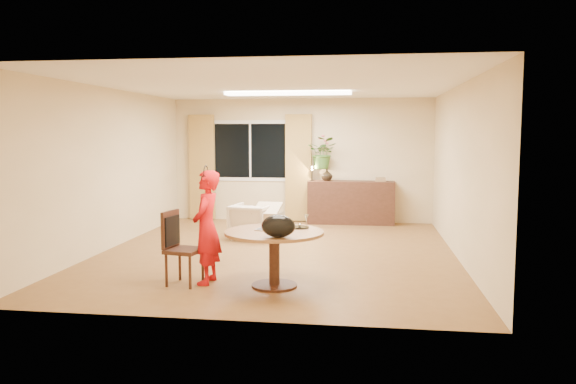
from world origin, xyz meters
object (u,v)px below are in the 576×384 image
object	(u,v)px
dining_chair	(184,248)
child	(207,227)
armchair	(252,221)
dining_table	(274,243)
sideboard	(351,202)

from	to	relation	value
dining_chair	child	world-z (taller)	child
child	armchair	distance (m)	3.02
child	dining_table	bearing A→B (deg)	88.28
child	sideboard	bearing A→B (deg)	162.47
dining_table	armchair	world-z (taller)	dining_table
child	armchair	world-z (taller)	child
dining_table	dining_chair	distance (m)	1.12
dining_chair	sideboard	size ratio (longest dim) A/B	0.52
child	armchair	bearing A→B (deg)	-178.03
dining_table	dining_chair	bearing A→B (deg)	-176.45
child	sideboard	xyz separation A→B (m)	(1.66, 4.91, -0.26)
dining_table	child	xyz separation A→B (m)	(-0.86, 0.04, 0.17)
dining_chair	armchair	bearing A→B (deg)	97.05
dining_chair	dining_table	bearing A→B (deg)	14.47
dining_table	child	distance (m)	0.88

